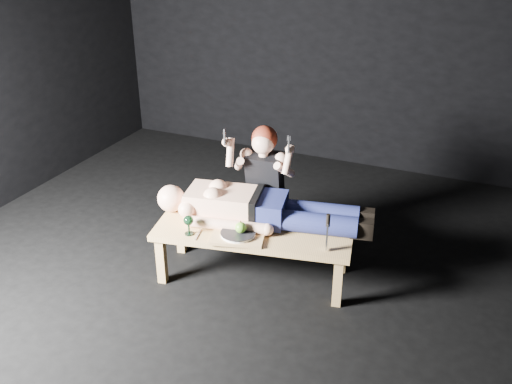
% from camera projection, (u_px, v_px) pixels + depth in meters
% --- Properties ---
extents(ground, '(5.00, 5.00, 0.00)m').
position_uv_depth(ground, '(224.00, 258.00, 4.91)').
color(ground, black).
rests_on(ground, ground).
extents(back_wall, '(5.00, 0.00, 5.00)m').
position_uv_depth(back_wall, '(320.00, 32.00, 6.30)').
color(back_wall, black).
rests_on(back_wall, ground).
extents(table, '(1.64, 0.87, 0.45)m').
position_uv_depth(table, '(254.00, 253.00, 4.58)').
color(table, tan).
rests_on(table, ground).
extents(lying_man, '(1.79, 0.84, 0.29)m').
position_uv_depth(lying_man, '(264.00, 205.00, 4.53)').
color(lying_man, '#E0B090').
rests_on(lying_man, table).
extents(kneeling_woman, '(0.70, 0.77, 1.19)m').
position_uv_depth(kneeling_woman, '(267.00, 185.00, 4.85)').
color(kneeling_woman, black).
rests_on(kneeling_woman, ground).
extents(serving_tray, '(0.46, 0.39, 0.02)m').
position_uv_depth(serving_tray, '(238.00, 236.00, 4.35)').
color(serving_tray, tan).
rests_on(serving_tray, table).
extents(plate, '(0.33, 0.33, 0.02)m').
position_uv_depth(plate, '(238.00, 234.00, 4.34)').
color(plate, white).
rests_on(plate, serving_tray).
extents(apple, '(0.09, 0.09, 0.09)m').
position_uv_depth(apple, '(241.00, 227.00, 4.32)').
color(apple, green).
rests_on(apple, plate).
extents(goblet, '(0.09, 0.09, 0.16)m').
position_uv_depth(goblet, '(189.00, 225.00, 4.37)').
color(goblet, black).
rests_on(goblet, table).
extents(fork_flat, '(0.05, 0.16, 0.01)m').
position_uv_depth(fork_flat, '(198.00, 235.00, 4.39)').
color(fork_flat, '#B2B2B7').
rests_on(fork_flat, table).
extents(knife_flat, '(0.02, 0.17, 0.01)m').
position_uv_depth(knife_flat, '(258.00, 239.00, 4.33)').
color(knife_flat, '#B2B2B7').
rests_on(knife_flat, table).
extents(spoon_flat, '(0.12, 0.13, 0.01)m').
position_uv_depth(spoon_flat, '(251.00, 235.00, 4.39)').
color(spoon_flat, '#B2B2B7').
rests_on(spoon_flat, table).
extents(carving_knife, '(0.05, 0.05, 0.30)m').
position_uv_depth(carving_knife, '(327.00, 233.00, 4.12)').
color(carving_knife, '#B2B2B7').
rests_on(carving_knife, table).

